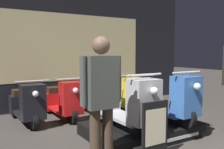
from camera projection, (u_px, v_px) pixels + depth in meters
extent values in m
cube|color=black|center=(73.00, 45.00, 6.51)|extent=(7.20, 0.08, 3.20)
cube|color=beige|center=(74.00, 47.00, 6.48)|extent=(3.96, 0.01, 1.70)
cube|color=black|center=(143.00, 129.00, 4.31)|extent=(1.90, 1.27, 0.21)
cube|color=silver|center=(169.00, 141.00, 3.77)|extent=(1.33, 0.01, 0.05)
cylinder|color=black|center=(145.00, 125.00, 3.57)|extent=(0.09, 0.36, 0.36)
cylinder|color=black|center=(104.00, 109.00, 4.57)|extent=(0.09, 0.36, 0.36)
cube|color=#BCBCC1|center=(122.00, 117.00, 4.07)|extent=(0.40, 1.07, 0.05)
cube|color=#BCBCC1|center=(144.00, 102.00, 3.56)|extent=(0.42, 0.32, 0.65)
cube|color=#BCBCC1|center=(105.00, 105.00, 4.54)|extent=(0.44, 0.37, 0.41)
cube|color=black|center=(105.00, 90.00, 4.50)|extent=(0.32, 0.34, 0.13)
cylinder|color=silver|center=(145.00, 75.00, 3.52)|extent=(0.60, 0.03, 0.03)
sphere|color=white|center=(154.00, 91.00, 3.35)|extent=(0.11, 0.11, 0.11)
cylinder|color=black|center=(186.00, 117.00, 4.01)|extent=(0.09, 0.36, 0.36)
cylinder|color=black|center=(141.00, 104.00, 5.01)|extent=(0.09, 0.36, 0.36)
cube|color=#386BBC|center=(161.00, 110.00, 4.51)|extent=(0.40, 1.07, 0.05)
cube|color=#386BBC|center=(186.00, 96.00, 4.00)|extent=(0.42, 0.32, 0.65)
cube|color=#386BBC|center=(142.00, 100.00, 4.98)|extent=(0.44, 0.37, 0.41)
cube|color=black|center=(143.00, 87.00, 4.95)|extent=(0.32, 0.34, 0.13)
cylinder|color=silver|center=(187.00, 72.00, 3.96)|extent=(0.60, 0.03, 0.03)
sphere|color=white|center=(197.00, 86.00, 3.80)|extent=(0.11, 0.11, 0.11)
cylinder|color=black|center=(34.00, 120.00, 4.58)|extent=(0.09, 0.36, 0.36)
cylinder|color=black|center=(20.00, 108.00, 5.58)|extent=(0.09, 0.36, 0.36)
cube|color=black|center=(26.00, 114.00, 5.08)|extent=(0.40, 1.07, 0.05)
cube|color=black|center=(33.00, 102.00, 4.57)|extent=(0.42, 0.32, 0.65)
cube|color=black|center=(21.00, 104.00, 5.55)|extent=(0.44, 0.37, 0.41)
cube|color=black|center=(20.00, 92.00, 5.52)|extent=(0.32, 0.34, 0.13)
cylinder|color=silver|center=(32.00, 81.00, 4.53)|extent=(0.60, 0.03, 0.03)
sphere|color=white|center=(36.00, 94.00, 4.37)|extent=(0.11, 0.11, 0.11)
cylinder|color=black|center=(72.00, 115.00, 4.97)|extent=(0.09, 0.36, 0.36)
cylinder|color=black|center=(53.00, 104.00, 5.97)|extent=(0.09, 0.36, 0.36)
cube|color=red|center=(62.00, 110.00, 5.47)|extent=(0.40, 1.07, 0.05)
cube|color=red|center=(71.00, 98.00, 4.96)|extent=(0.42, 0.32, 0.65)
cube|color=red|center=(54.00, 101.00, 5.94)|extent=(0.44, 0.37, 0.41)
cube|color=black|center=(54.00, 90.00, 5.91)|extent=(0.32, 0.34, 0.13)
cylinder|color=silver|center=(71.00, 79.00, 4.92)|extent=(0.60, 0.03, 0.03)
sphere|color=white|center=(76.00, 90.00, 4.76)|extent=(0.11, 0.11, 0.11)
cylinder|color=black|center=(105.00, 110.00, 5.36)|extent=(0.09, 0.36, 0.36)
cylinder|color=black|center=(82.00, 101.00, 6.36)|extent=(0.09, 0.36, 0.36)
cube|color=#8EC6AD|center=(93.00, 106.00, 5.86)|extent=(0.40, 1.07, 0.05)
cube|color=#8EC6AD|center=(104.00, 95.00, 5.35)|extent=(0.42, 0.32, 0.65)
cube|color=#8EC6AD|center=(83.00, 98.00, 6.33)|extent=(0.44, 0.37, 0.41)
cube|color=black|center=(83.00, 87.00, 6.30)|extent=(0.32, 0.34, 0.13)
cylinder|color=silver|center=(104.00, 77.00, 5.31)|extent=(0.60, 0.03, 0.03)
sphere|color=white|center=(110.00, 87.00, 5.15)|extent=(0.11, 0.11, 0.11)
cylinder|color=black|center=(133.00, 106.00, 5.75)|extent=(0.09, 0.36, 0.36)
cylinder|color=black|center=(108.00, 98.00, 6.75)|extent=(0.09, 0.36, 0.36)
cube|color=yellow|center=(119.00, 102.00, 6.25)|extent=(0.40, 1.07, 0.05)
cube|color=yellow|center=(133.00, 92.00, 5.74)|extent=(0.42, 0.32, 0.65)
cube|color=yellow|center=(108.00, 95.00, 6.72)|extent=(0.44, 0.37, 0.41)
cube|color=black|center=(108.00, 85.00, 6.69)|extent=(0.32, 0.34, 0.13)
cylinder|color=silver|center=(133.00, 75.00, 5.70)|extent=(0.60, 0.03, 0.03)
sphere|color=white|center=(139.00, 85.00, 5.54)|extent=(0.11, 0.11, 0.11)
cylinder|color=#473828|center=(95.00, 141.00, 2.93)|extent=(0.13, 0.13, 0.77)
cylinder|color=#473828|center=(108.00, 139.00, 3.02)|extent=(0.13, 0.13, 0.77)
cube|color=#474C47|center=(101.00, 82.00, 2.91)|extent=(0.38, 0.21, 0.61)
cylinder|color=#474C47|center=(83.00, 81.00, 2.79)|extent=(0.08, 0.08, 0.56)
cylinder|color=#474C47|center=(118.00, 79.00, 3.03)|extent=(0.08, 0.08, 0.56)
sphere|color=brown|center=(101.00, 45.00, 2.87)|extent=(0.21, 0.21, 0.21)
cube|color=black|center=(155.00, 131.00, 3.27)|extent=(0.41, 0.04, 0.79)
cube|color=beige|center=(156.00, 127.00, 3.25)|extent=(0.34, 0.01, 0.48)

